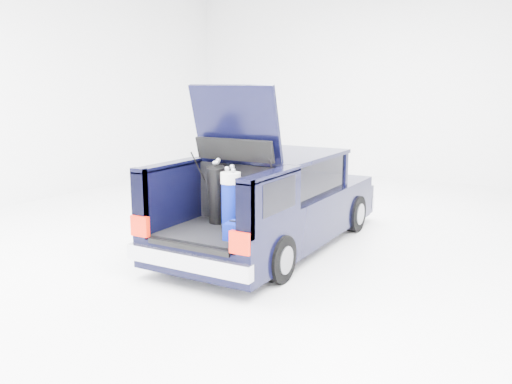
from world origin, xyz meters
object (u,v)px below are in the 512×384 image
Objects in this scene: blue_duffel at (244,231)px; blue_golf_bag at (231,201)px; car at (275,202)px; red_suitcase at (255,208)px; black_golf_bag at (217,195)px.

blue_golf_bag is at bearing 137.18° from blue_duffel.
car is 1.28m from red_suitcase.
blue_golf_bag reaches higher than red_suitcase.
blue_golf_bag is (0.37, -0.23, -0.01)m from black_golf_bag.
red_suitcase is 0.38m from blue_golf_bag.
black_golf_bag is 1.92× the size of blue_duffel.
black_golf_bag is at bearing 125.42° from blue_golf_bag.
car is at bearing 87.46° from red_suitcase.
black_golf_bag reaches higher than blue_duffel.
blue_duffel is at bearing -91.86° from red_suitcase.
car is at bearing 99.79° from blue_duffel.
red_suitcase is at bearing -74.59° from car.
black_golf_bag is (-0.55, -0.08, 0.13)m from red_suitcase.
blue_golf_bag is at bearing -54.66° from black_golf_bag.
black_golf_bag reaches higher than red_suitcase.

